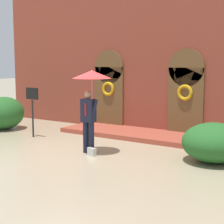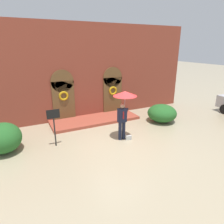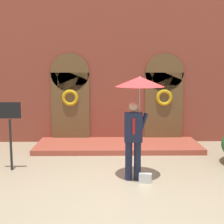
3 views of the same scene
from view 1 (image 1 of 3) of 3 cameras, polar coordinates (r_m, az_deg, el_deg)
ground_plane at (r=10.84m, az=-5.19°, el=-6.23°), size 80.00×80.00×0.00m
building_facade at (r=13.99m, az=5.59°, el=7.95°), size 14.00×2.30×5.60m
person_with_umbrella at (r=10.47m, az=-3.23°, el=3.90°), size 1.10×1.10×2.36m
handbag at (r=10.49m, az=-3.10°, el=-6.07°), size 0.30×0.19×0.22m
sign_post at (r=13.14m, az=-12.04°, el=1.22°), size 0.56×0.06×1.72m
shrub_left at (r=15.03m, az=-16.21°, el=-0.16°), size 1.48×1.65×1.26m
shrub_right at (r=10.11m, az=15.33°, el=-4.51°), size 1.68×1.72×1.03m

